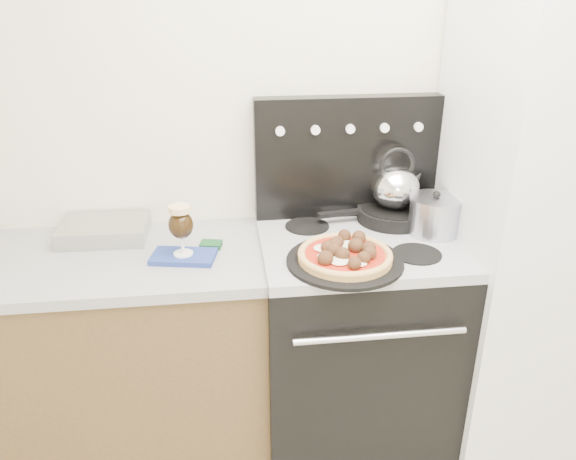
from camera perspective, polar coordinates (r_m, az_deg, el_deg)
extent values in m
cube|color=beige|center=(2.36, 3.82, 9.56)|extent=(3.50, 0.01, 2.50)
cube|color=brown|center=(2.47, -19.98, -12.42)|extent=(1.45, 0.60, 0.86)
cube|color=#9C9C9C|center=(2.24, -21.59, -3.08)|extent=(1.48, 0.63, 0.04)
cube|color=black|center=(2.43, 6.64, -11.32)|extent=(0.76, 0.65, 0.88)
cube|color=#ADADB2|center=(2.20, 7.20, -1.48)|extent=(0.76, 0.65, 0.04)
cube|color=black|center=(2.35, 5.95, 7.36)|extent=(0.76, 0.08, 0.50)
cube|color=silver|center=(2.42, 23.73, 0.33)|extent=(0.64, 0.68, 1.90)
cube|color=silver|center=(2.34, -18.13, 0.01)|extent=(0.34, 0.25, 0.07)
cube|color=navy|center=(2.10, -10.57, -2.67)|extent=(0.25, 0.18, 0.02)
cylinder|color=black|center=(2.00, 5.79, -3.16)|extent=(0.52, 0.52, 0.01)
cylinder|color=black|center=(2.38, 10.62, 1.59)|extent=(0.34, 0.34, 0.05)
cylinder|color=#B0B1C3|center=(2.27, 14.62, 1.32)|extent=(0.23, 0.23, 0.14)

